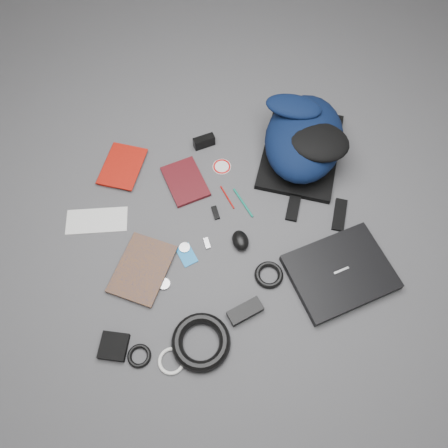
{
  "coord_description": "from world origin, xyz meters",
  "views": [
    {
      "loc": [
        -0.12,
        -0.8,
        1.61
      ],
      "look_at": [
        0.0,
        0.0,
        0.02
      ],
      "focal_mm": 35.0,
      "sensor_mm": 36.0,
      "label": 1
    }
  ],
  "objects": [
    {
      "name": "headphone_right",
      "position": [
        -0.26,
        -0.22,
        0.01
      ],
      "size": [
        0.05,
        0.05,
        0.01
      ],
      "primitive_type": "cylinder",
      "rotation": [
        0.0,
        0.0,
        -0.14
      ],
      "color": "#A3A3A5",
      "rests_on": "ground"
    },
    {
      "name": "id_badge",
      "position": [
        -0.17,
        -0.11,
        0.0
      ],
      "size": [
        0.09,
        0.11,
        0.0
      ],
      "primitive_type": "cube",
      "rotation": [
        0.0,
        0.0,
        0.35
      ],
      "color": "#1B7ECB",
      "rests_on": "ground"
    },
    {
      "name": "dvd_case",
      "position": [
        -0.14,
        0.23,
        0.01
      ],
      "size": [
        0.2,
        0.25,
        0.02
      ],
      "primitive_type": "cube",
      "rotation": [
        0.0,
        0.0,
        0.27
      ],
      "color": "#3D0B0F",
      "rests_on": "ground"
    },
    {
      "name": "envelope",
      "position": [
        -0.52,
        0.1,
        0.0
      ],
      "size": [
        0.26,
        0.13,
        0.0
      ],
      "primitive_type": "cube",
      "rotation": [
        0.0,
        0.0,
        -0.08
      ],
      "color": "white",
      "rests_on": "ground"
    },
    {
      "name": "white_cable_coil",
      "position": [
        -0.26,
        -0.51,
        0.01
      ],
      "size": [
        0.1,
        0.1,
        0.01
      ],
      "primitive_type": "torus",
      "rotation": [
        0.0,
        0.0,
        -0.01
      ],
      "color": "white",
      "rests_on": "ground"
    },
    {
      "name": "pouch",
      "position": [
        -0.46,
        -0.43,
        0.01
      ],
      "size": [
        0.12,
        0.12,
        0.03
      ],
      "primitive_type": "cube",
      "rotation": [
        0.0,
        0.0,
        -0.27
      ],
      "color": "black",
      "rests_on": "ground"
    },
    {
      "name": "pen_teal",
      "position": [
        0.1,
        0.1,
        0.0
      ],
      "size": [
        0.06,
        0.15,
        0.01
      ],
      "primitive_type": "cylinder",
      "rotation": [
        1.57,
        0.0,
        0.37
      ],
      "color": "#0D765D",
      "rests_on": "ground"
    },
    {
      "name": "key_fob",
      "position": [
        0.04,
        -0.08,
        0.01
      ],
      "size": [
        0.04,
        0.05,
        0.01
      ],
      "primitive_type": "cube",
      "rotation": [
        0.0,
        0.0,
        0.35
      ],
      "color": "black",
      "rests_on": "ground"
    },
    {
      "name": "ground",
      "position": [
        0.0,
        0.0,
        0.0
      ],
      "size": [
        4.0,
        4.0,
        0.0
      ],
      "primitive_type": "plane",
      "color": "#4F4F51",
      "rests_on": "ground"
    },
    {
      "name": "cable_coil",
      "position": [
        0.14,
        -0.24,
        0.01
      ],
      "size": [
        0.15,
        0.15,
        0.02
      ],
      "primitive_type": "torus",
      "rotation": [
        0.0,
        0.0,
        0.37
      ],
      "color": "black",
      "rests_on": "ground"
    },
    {
      "name": "sticker_disc",
      "position": [
        0.03,
        0.29,
        0.0
      ],
      "size": [
        0.09,
        0.09,
        0.0
      ],
      "primitive_type": "cylinder",
      "rotation": [
        0.0,
        0.0,
        -0.07
      ],
      "color": "white",
      "rests_on": "ground"
    },
    {
      "name": "mouse",
      "position": [
        0.05,
        -0.08,
        0.02
      ],
      "size": [
        0.08,
        0.1,
        0.05
      ],
      "primitive_type": "ellipsoid",
      "rotation": [
        0.0,
        0.0,
        0.13
      ],
      "color": "black",
      "rests_on": "ground"
    },
    {
      "name": "compact_camera",
      "position": [
        -0.03,
        0.42,
        0.03
      ],
      "size": [
        0.1,
        0.06,
        0.05
      ],
      "primitive_type": "cube",
      "rotation": [
        0.0,
        0.0,
        0.24
      ],
      "color": "black",
      "rests_on": "ground"
    },
    {
      "name": "earbud_coil",
      "position": [
        -0.37,
        -0.47,
        0.01
      ],
      "size": [
        0.11,
        0.11,
        0.02
      ],
      "primitive_type": "torus",
      "rotation": [
        0.0,
        0.0,
        0.27
      ],
      "color": "black",
      "rests_on": "ground"
    },
    {
      "name": "backpack",
      "position": [
        0.39,
        0.32,
        0.11
      ],
      "size": [
        0.52,
        0.61,
        0.21
      ],
      "primitive_type": null,
      "rotation": [
        0.0,
        0.0,
        -0.39
      ],
      "color": "black",
      "rests_on": "ground"
    },
    {
      "name": "headphone_left",
      "position": [
        -0.17,
        -0.08,
        0.01
      ],
      "size": [
        0.05,
        0.05,
        0.01
      ],
      "primitive_type": "cylinder",
      "rotation": [
        0.0,
        0.0,
        0.18
      ],
      "color": "#B5B5B7",
      "rests_on": "ground"
    },
    {
      "name": "comic_book",
      "position": [
        -0.43,
        -0.1,
        0.01
      ],
      "size": [
        0.29,
        0.32,
        0.02
      ],
      "primitive_type": "imported",
      "rotation": [
        0.0,
        0.0,
        -0.49
      ],
      "color": "#A45D0B",
      "rests_on": "ground"
    },
    {
      "name": "pen_red",
      "position": [
        0.03,
        0.13,
        0.0
      ],
      "size": [
        0.05,
        0.12,
        0.01
      ],
      "primitive_type": "cylinder",
      "rotation": [
        1.57,
        0.0,
        0.33
      ],
      "color": "#9D100C",
      "rests_on": "ground"
    },
    {
      "name": "laptop",
      "position": [
        0.41,
        -0.27,
        0.02
      ],
      "size": [
        0.44,
        0.38,
        0.04
      ],
      "primitive_type": "cube",
      "rotation": [
        0.0,
        0.0,
        0.25
      ],
      "color": "black",
      "rests_on": "ground"
    },
    {
      "name": "power_cord_coil",
      "position": [
        -0.15,
        -0.46,
        0.02
      ],
      "size": [
        0.28,
        0.28,
        0.04
      ],
      "primitive_type": "torus",
      "rotation": [
        0.0,
        0.0,
        -0.42
      ],
      "color": "black",
      "rests_on": "ground"
    },
    {
      "name": "usb_silver",
      "position": [
        -0.08,
        -0.07,
        0.0
      ],
      "size": [
        0.03,
        0.05,
        0.01
      ],
      "primitive_type": "cube",
      "rotation": [
        0.0,
        0.0,
        0.15
      ],
      "color": "#B3B3B5",
      "rests_on": "ground"
    },
    {
      "name": "power_brick",
      "position": [
        0.03,
        -0.37,
        0.02
      ],
      "size": [
        0.14,
        0.1,
        0.03
      ],
      "primitive_type": "cube",
      "rotation": [
        0.0,
        0.0,
        0.35
      ],
      "color": "black",
      "rests_on": "ground"
    },
    {
      "name": "usb_black",
      "position": [
        -0.03,
        0.06,
        0.01
      ],
      "size": [
        0.03,
        0.06,
        0.01
      ],
      "primitive_type": "cube",
      "rotation": [
        0.0,
        0.0,
        0.12
      ],
      "color": "black",
      "rests_on": "ground"
    },
    {
      "name": "textbook_red",
      "position": [
        -0.48,
        0.38,
        0.01
      ],
      "size": [
        0.24,
        0.27,
        0.02
      ],
      "primitive_type": "imported",
      "rotation": [
        0.0,
        0.0,
        -0.38
      ],
      "color": "#980F08",
      "rests_on": "ground"
    }
  ]
}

